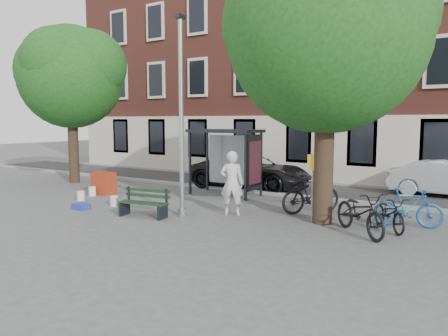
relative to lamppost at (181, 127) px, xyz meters
name	(u,v)px	position (x,y,z in m)	size (l,w,h in m)	color
ground	(182,216)	(0.00, 0.00, -2.78)	(90.00, 90.00, 0.00)	#4C4C4F
road	(280,187)	(0.00, 7.00, -2.78)	(40.00, 4.00, 0.01)	#28282B
curb_near	(259,192)	(0.00, 5.00, -2.72)	(40.00, 0.25, 0.12)	gray
curb_far	(299,181)	(0.00, 9.00, -2.72)	(40.00, 0.25, 0.12)	gray
building_row	(331,46)	(0.00, 13.00, 4.22)	(30.00, 8.00, 14.00)	brown
lamppost	(181,127)	(0.00, 0.00, 0.00)	(0.28, 0.35, 6.11)	#9EA0A3
tree_right	(326,24)	(4.01, 1.38, 2.83)	(5.76, 5.60, 8.20)	black
tree_left	(69,72)	(-8.99, 2.88, 2.43)	(5.18, 4.86, 7.40)	black
bus_shelter	(235,147)	(-0.61, 4.11, -0.87)	(2.85, 1.45, 2.62)	#1E2328
painter	(232,183)	(1.20, 1.00, -1.77)	(0.74, 0.49, 2.03)	silver
bench	(144,204)	(-0.95, -0.70, -2.40)	(1.70, 0.79, 0.84)	#1E2328
bike_a	(360,212)	(5.27, 0.82, -2.20)	(0.78, 2.24, 1.17)	black
bike_b	(408,208)	(6.17, 2.35, -2.23)	(0.52, 1.84, 1.11)	#1A5391
bike_c	(389,213)	(5.81, 1.73, -2.31)	(0.62, 1.79, 0.94)	black
bike_d	(311,194)	(3.21, 2.59, -2.15)	(0.59, 2.10, 1.26)	black
car_dark	(251,171)	(-1.00, 6.11, -2.04)	(2.45, 5.32, 1.48)	black
car_silver	(447,179)	(6.50, 8.38, -2.07)	(1.50, 4.31, 1.42)	#B0B4B8
red_stand	(104,183)	(-5.18, 1.43, -2.33)	(0.90, 0.60, 0.90)	maroon
blue_crate	(81,206)	(-3.50, -1.04, -2.68)	(0.55, 0.40, 0.20)	navy
bucket_a	(114,201)	(-3.00, -0.04, -2.60)	(0.28, 0.28, 0.36)	silver
bucket_b	(81,196)	(-4.81, 0.00, -2.60)	(0.28, 0.28, 0.36)	silver
bucket_c	(92,191)	(-5.28, 0.93, -2.60)	(0.28, 0.28, 0.36)	white
notice_sign	(313,173)	(3.72, 1.37, -1.32)	(0.35, 0.09, 2.00)	#9EA0A3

